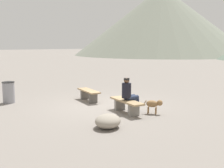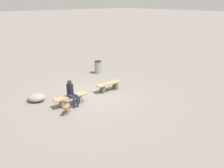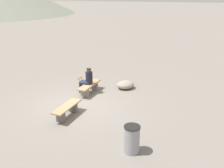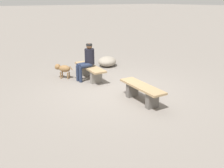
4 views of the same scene
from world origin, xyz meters
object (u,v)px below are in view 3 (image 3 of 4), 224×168
(dog, at_px, (81,80))
(boulder, at_px, (125,85))
(trash_bin, at_px, (132,139))
(bench_left, at_px, (67,109))
(bench_right, at_px, (89,87))
(seated_person, at_px, (87,79))

(dog, bearing_deg, boulder, -117.96)
(dog, distance_m, trash_bin, 5.94)
(bench_left, distance_m, dog, 3.26)
(bench_right, xyz_separation_m, trash_bin, (-4.02, -2.99, 0.12))
(trash_bin, distance_m, boulder, 5.34)
(trash_bin, xyz_separation_m, boulder, (5.12, 1.50, -0.24))
(dog, height_order, boulder, dog)
(dog, relative_size, trash_bin, 0.62)
(bench_left, relative_size, boulder, 1.75)
(seated_person, distance_m, dog, 0.95)
(seated_person, relative_size, dog, 2.28)
(boulder, bearing_deg, dog, 101.98)
(bench_right, relative_size, dog, 3.12)
(seated_person, height_order, dog, seated_person)
(trash_bin, bearing_deg, dog, 38.45)
(bench_left, xyz_separation_m, trash_bin, (-1.49, -2.89, 0.12))
(bench_right, height_order, boulder, bench_right)
(bench_left, distance_m, boulder, 3.88)
(trash_bin, bearing_deg, seated_person, 37.59)
(bench_right, distance_m, boulder, 1.85)
(bench_right, distance_m, seated_person, 0.41)
(seated_person, relative_size, boulder, 1.39)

